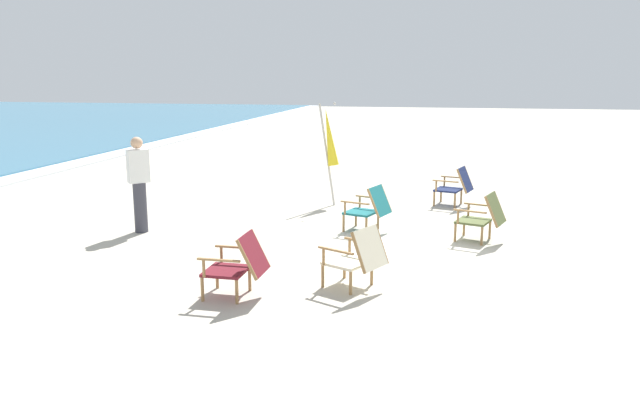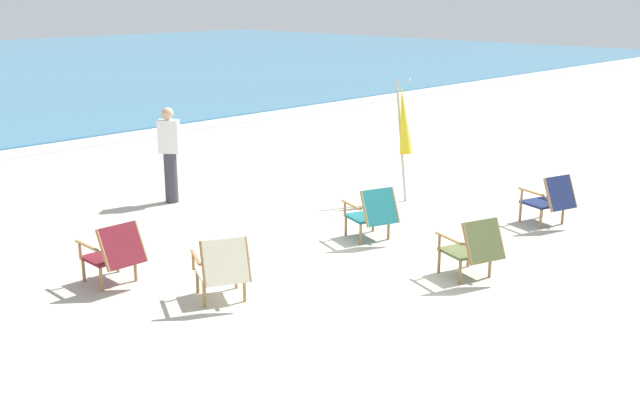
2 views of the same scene
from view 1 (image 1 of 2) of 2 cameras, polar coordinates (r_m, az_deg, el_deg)
name	(u,v)px [view 1 (image 1 of 2)]	position (r m, az deg, el deg)	size (l,w,h in m)	color
ground_plane	(400,241)	(10.22, 7.29, -3.70)	(80.00, 80.00, 0.00)	#B7AF9E
beach_chair_back_left	(370,207)	(10.65, 4.55, -0.66)	(0.77, 0.86, 0.80)	#196066
beach_chair_back_right	(358,256)	(7.83, 3.46, -5.13)	(0.82, 0.88, 0.81)	beige
beach_chair_mid_center	(456,185)	(13.00, 12.32, 1.34)	(0.75, 0.84, 0.80)	#19234C
beach_chair_front_right	(239,263)	(7.60, -7.45, -5.75)	(0.60, 0.74, 0.80)	maroon
beach_chair_far_center	(483,216)	(10.32, 14.70, -1.40)	(0.77, 0.86, 0.80)	#515B33
umbrella_furled_yellow	(329,138)	(12.68, 0.86, 5.68)	(0.31, 0.47, 2.10)	#B7B2A8
person_near_chairs	(139,184)	(10.95, -16.22, 1.45)	(0.38, 0.39, 1.63)	#383842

